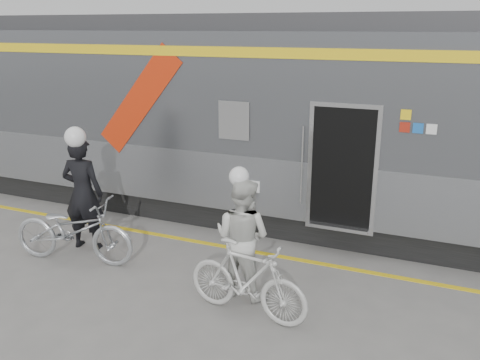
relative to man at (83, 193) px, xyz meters
The scene contains 9 objects.
ground 3.47m from the man, 20.72° to the right, with size 90.00×90.00×0.00m, color slate.
train 3.81m from the man, 55.38° to the left, with size 24.00×3.17×4.10m.
safety_strip 3.41m from the man, 17.50° to the left, with size 24.00×0.12×0.01m, color yellow.
man is the anchor object (origin of this frame).
bicycle_left 0.75m from the man, 70.02° to the right, with size 0.75×2.16×1.14m, color #B3B6BB.
woman 3.29m from the man, ahead, with size 0.88×0.69×1.82m, color silver.
bicycle_right 3.73m from the man, 15.57° to the right, with size 0.52×1.83×1.10m, color beige.
helmet_man 1.21m from the man, ahead, with size 0.36×0.36×0.36m, color white.
helmet_woman 3.42m from the man, ahead, with size 0.29×0.29×0.29m, color white.
Camera 1 is at (2.81, -5.62, 3.89)m, focal length 38.00 mm.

